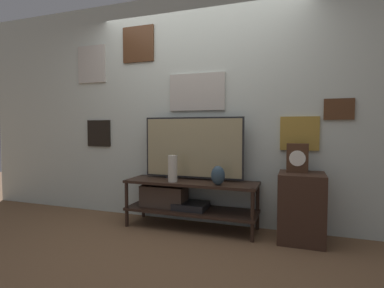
% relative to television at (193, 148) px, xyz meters
% --- Properties ---
extents(ground_plane, '(12.00, 12.00, 0.00)m').
position_rel_television_xyz_m(ground_plane, '(0.01, -0.36, -0.89)').
color(ground_plane, brown).
extents(wall_back, '(6.40, 0.08, 2.70)m').
position_rel_television_xyz_m(wall_back, '(0.00, 0.18, 0.46)').
color(wall_back, beige).
rests_on(wall_back, ground_plane).
extents(media_console, '(1.47, 0.45, 0.53)m').
position_rel_television_xyz_m(media_console, '(-0.11, -0.10, -0.56)').
color(media_console, black).
rests_on(media_console, ground_plane).
extents(television, '(1.16, 0.05, 0.71)m').
position_rel_television_xyz_m(television, '(0.00, 0.00, 0.00)').
color(television, black).
rests_on(television, media_console).
extents(vase_urn_stoneware, '(0.14, 0.11, 0.20)m').
position_rel_television_xyz_m(vase_urn_stoneware, '(0.35, -0.23, -0.26)').
color(vase_urn_stoneware, '#2D4251').
rests_on(vase_urn_stoneware, media_console).
extents(vase_tall_ceramic, '(0.10, 0.10, 0.29)m').
position_rel_television_xyz_m(vase_tall_ceramic, '(-0.16, -0.21, -0.22)').
color(vase_tall_ceramic, beige).
rests_on(vase_tall_ceramic, media_console).
extents(side_table, '(0.43, 0.45, 0.68)m').
position_rel_television_xyz_m(side_table, '(1.17, -0.10, -0.56)').
color(side_table, '#382319').
rests_on(side_table, ground_plane).
extents(mantel_clock, '(0.21, 0.11, 0.29)m').
position_rel_television_xyz_m(mantel_clock, '(1.12, -0.04, -0.07)').
color(mantel_clock, '#422819').
rests_on(mantel_clock, side_table).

